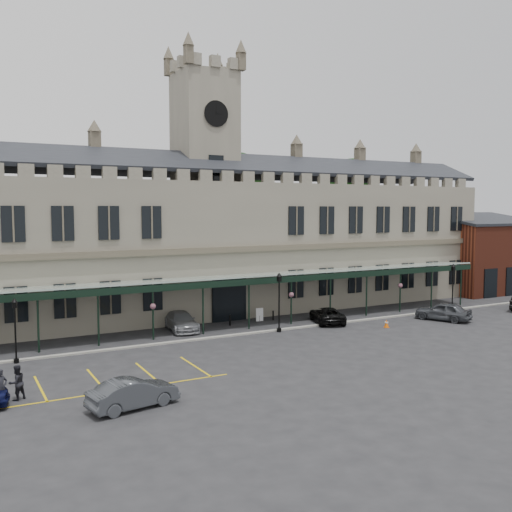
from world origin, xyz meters
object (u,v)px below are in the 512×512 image
car_taxi (181,321)px  person_b (17,383)px  traffic_cone (386,324)px  car_left_b (133,393)px  lamp_post_mid (279,297)px  car_right_a (443,311)px  station_building (206,243)px  person_a (1,388)px  sign_board (260,315)px  clock_tower (205,171)px  lamp_post_left (15,325)px  car_van (327,315)px  lamp_post_right (453,283)px

car_taxi → person_b: person_b is taller
traffic_cone → car_taxi: bearing=155.2°
car_left_b → car_taxi: size_ratio=0.89×
lamp_post_mid → car_right_a: lamp_post_mid is taller
station_building → person_a: size_ratio=31.59×
traffic_cone → sign_board: sign_board is taller
station_building → car_right_a: size_ratio=12.80×
person_a → person_b: 1.09m
clock_tower → car_left_b: (-13.42, -22.35, -12.38)m
lamp_post_left → car_van: size_ratio=0.87×
lamp_post_left → person_b: 7.70m
person_b → sign_board: bearing=-177.8°
station_building → car_van: 13.25m
lamp_post_mid → lamp_post_left: bearing=180.0°
lamp_post_right → lamp_post_left: bearing=-179.8°
car_left_b → sign_board: bearing=-55.6°
car_right_a → lamp_post_right: bearing=-171.1°
sign_board → car_van: size_ratio=0.24×
lamp_post_left → car_taxi: lamp_post_left is taller
car_van → car_right_a: (9.48, -3.94, 0.13)m
sign_board → lamp_post_left: bearing=-162.5°
lamp_post_left → car_left_b: (4.20, -11.44, -1.72)m
person_b → station_building: bearing=-163.0°
station_building → car_taxi: size_ratio=12.01×
lamp_post_right → car_left_b: size_ratio=1.02×
lamp_post_right → car_right_a: (-4.25, -2.90, -1.88)m
lamp_post_left → person_b: size_ratio=2.30×
clock_tower → car_taxi: 14.92m
person_b → lamp_post_mid: bearing=172.6°
person_a → person_b: size_ratio=1.05×
lamp_post_right → car_taxi: size_ratio=0.91×
car_left_b → car_right_a: size_ratio=0.95×
lamp_post_mid → person_a: bearing=-158.2°
car_left_b → person_b: person_b is taller
lamp_post_right → sign_board: 19.08m
clock_tower → lamp_post_right: clock_tower is taller
station_building → clock_tower: (0.00, 0.09, 6.64)m
sign_board → car_left_b: size_ratio=0.26×
traffic_cone → car_left_b: (-23.57, -8.71, 0.41)m
car_van → car_right_a: car_right_a is taller
station_building → lamp_post_mid: size_ratio=12.74×
traffic_cone → sign_board: 10.69m
car_right_a → person_a: (-35.56, -5.51, 0.15)m
traffic_cone → person_a: person_a is taller
station_building → clock_tower: bearing=90.0°
clock_tower → car_taxi: clock_tower is taller
person_b → car_van: bearing=170.9°
lamp_post_right → sign_board: size_ratio=3.99×
sign_board → person_a: bearing=-144.3°
lamp_post_left → person_a: size_ratio=2.18×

